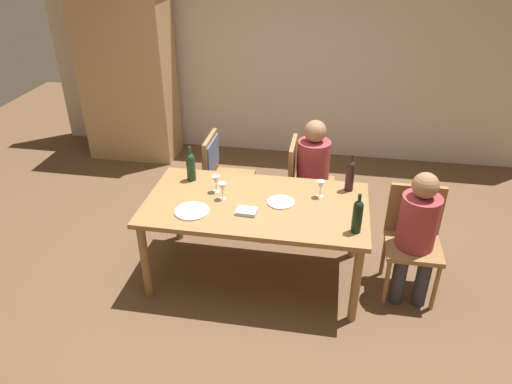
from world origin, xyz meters
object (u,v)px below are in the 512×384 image
at_px(chair_far_right, 303,179).
at_px(wine_glass_near_left, 222,188).
at_px(wine_bottle_dark_red, 350,175).
at_px(dinner_plate_host, 281,202).
at_px(armoire_cabinet, 128,73).
at_px(wine_bottle_tall_green, 191,166).
at_px(wine_glass_near_right, 216,181).
at_px(wine_bottle_short_olive, 357,215).
at_px(person_woman_host, 316,168).
at_px(chair_right_end, 413,233).
at_px(person_man_bearded, 417,229).
at_px(dining_table, 256,211).
at_px(handbag, 264,212).
at_px(dinner_plate_guest_left, 192,211).
at_px(wine_glass_centre, 321,186).
at_px(chair_far_left, 219,167).

relative_size(chair_far_right, wine_glass_near_left, 6.17).
height_order(wine_bottle_dark_red, dinner_plate_host, wine_bottle_dark_red).
height_order(armoire_cabinet, wine_bottle_tall_green, armoire_cabinet).
bearing_deg(wine_glass_near_right, wine_bottle_short_olive, -19.13).
bearing_deg(wine_bottle_short_olive, armoire_cabinet, 138.14).
relative_size(chair_far_right, wine_bottle_tall_green, 2.86).
xyz_separation_m(person_woman_host, dinner_plate_host, (-0.24, -0.84, 0.09)).
xyz_separation_m(chair_right_end, person_man_bearded, (0.00, -0.11, 0.12)).
relative_size(dining_table, chair_right_end, 1.99).
distance_m(dinner_plate_host, handbag, 1.09).
distance_m(dining_table, chair_far_right, 0.94).
height_order(wine_glass_near_right, dinner_plate_host, wine_glass_near_right).
bearing_deg(person_man_bearded, dinner_plate_guest_left, 6.53).
height_order(person_man_bearded, wine_glass_centre, person_man_bearded).
distance_m(wine_bottle_tall_green, wine_glass_near_right, 0.32).
bearing_deg(wine_glass_near_left, wine_bottle_tall_green, 141.46).
bearing_deg(dinner_plate_guest_left, wine_glass_near_left, 50.71).
bearing_deg(dining_table, dinner_plate_guest_left, -154.46).
height_order(dinner_plate_host, handbag, dinner_plate_host).
bearing_deg(handbag, wine_bottle_dark_red, -33.06).
relative_size(chair_far_right, chair_far_left, 1.00).
relative_size(wine_glass_centre, wine_glass_near_right, 1.00).
relative_size(chair_far_right, wine_bottle_dark_red, 2.74).
relative_size(wine_bottle_dark_red, dinner_plate_host, 1.51).
bearing_deg(wine_glass_centre, dinner_plate_host, -153.09).
bearing_deg(handbag, dining_table, -85.96).
height_order(chair_far_left, wine_bottle_dark_red, wine_bottle_dark_red).
bearing_deg(chair_far_right, handbag, -90.00).
height_order(wine_bottle_dark_red, wine_bottle_short_olive, wine_bottle_dark_red).
bearing_deg(wine_bottle_dark_red, armoire_cabinet, 145.52).
xyz_separation_m(chair_far_left, person_man_bearded, (1.83, -0.90, 0.06)).
distance_m(chair_far_right, wine_bottle_short_olive, 1.30).
relative_size(dining_table, wine_bottle_tall_green, 5.69).
bearing_deg(person_man_bearded, chair_far_left, -26.09).
bearing_deg(dining_table, chair_far_left, 121.60).
bearing_deg(person_woman_host, dining_table, -26.69).
relative_size(wine_bottle_tall_green, handbag, 1.15).
relative_size(wine_bottle_tall_green, wine_bottle_dark_red, 0.96).
height_order(chair_far_right, dinner_plate_host, chair_far_right).
height_order(dining_table, wine_glass_near_left, wine_glass_near_left).
xyz_separation_m(dining_table, wine_bottle_dark_red, (0.75, 0.34, 0.23)).
relative_size(person_woman_host, wine_glass_near_left, 7.75).
bearing_deg(person_man_bearded, dinner_plate_host, -2.87).
bearing_deg(person_woman_host, dinner_plate_guest_left, -39.82).
relative_size(chair_right_end, wine_glass_centre, 6.17).
xyz_separation_m(dining_table, dinner_plate_guest_left, (-0.48, -0.23, 0.09)).
bearing_deg(armoire_cabinet, wine_glass_near_left, -52.13).
distance_m(wine_bottle_dark_red, dinner_plate_guest_left, 1.36).
bearing_deg(wine_bottle_short_olive, wine_glass_near_right, 160.87).
relative_size(chair_right_end, wine_bottle_tall_green, 2.86).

